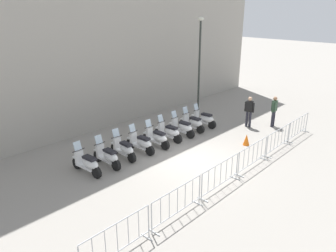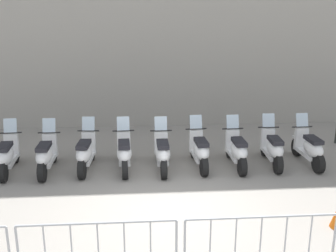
{
  "view_description": "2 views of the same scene",
  "coord_description": "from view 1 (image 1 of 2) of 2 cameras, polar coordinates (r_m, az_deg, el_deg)",
  "views": [
    {
      "loc": [
        -8.56,
        -9.24,
        6.08
      ],
      "look_at": [
        0.02,
        1.7,
        1.09
      ],
      "focal_mm": 33.98,
      "sensor_mm": 36.0,
      "label": 1
    },
    {
      "loc": [
        0.58,
        -7.36,
        3.92
      ],
      "look_at": [
        -0.15,
        1.73,
        1.27
      ],
      "focal_mm": 43.37,
      "sensor_mm": 36.0,
      "label": 2
    }
  ],
  "objects": [
    {
      "name": "traffic_cone",
      "position": [
        15.81,
        13.89,
        -2.39
      ],
      "size": [
        0.32,
        0.32,
        0.55
      ],
      "primitive_type": "cone",
      "color": "orange",
      "rests_on": "ground"
    },
    {
      "name": "motorcycle_6",
      "position": [
        16.43,
        2.56,
        -0.28
      ],
      "size": [
        0.65,
        1.72,
        1.24
      ],
      "color": "black",
      "rests_on": "ground"
    },
    {
      "name": "motorcycle_0",
      "position": [
        13.01,
        -14.26,
        -6.52
      ],
      "size": [
        0.7,
        1.71,
        1.24
      ],
      "color": "black",
      "rests_on": "ground"
    },
    {
      "name": "street_lamp",
      "position": [
        19.37,
        5.68,
        12.05
      ],
      "size": [
        0.36,
        0.36,
        5.83
      ],
      "color": "#2D332D",
      "rests_on": "ground"
    },
    {
      "name": "motorcycle_8",
      "position": [
        17.86,
        6.46,
        1.27
      ],
      "size": [
        0.68,
        1.71,
        1.24
      ],
      "color": "black",
      "rests_on": "ground"
    },
    {
      "name": "officer_mid_plaza",
      "position": [
        18.58,
        18.49,
        2.79
      ],
      "size": [
        0.54,
        0.3,
        1.73
      ],
      "color": "#23232D",
      "rests_on": "ground"
    },
    {
      "name": "officer_near_row_end",
      "position": [
        18.12,
        14.36,
        2.79
      ],
      "size": [
        0.32,
        0.53,
        1.73
      ],
      "color": "#23232D",
      "rests_on": "ground"
    },
    {
      "name": "barrier_segment_4",
      "position": [
        15.52,
        19.15,
        -2.35
      ],
      "size": [
        2.23,
        0.76,
        1.07
      ],
      "color": "#B2B5B7",
      "rests_on": "ground"
    },
    {
      "name": "barrier_segment_5",
      "position": [
        17.58,
        22.35,
        -0.19
      ],
      "size": [
        2.23,
        0.76,
        1.07
      ],
      "color": "#B2B5B7",
      "rests_on": "ground"
    },
    {
      "name": "motorcycle_2",
      "position": [
        14.02,
        -7.9,
        -4.1
      ],
      "size": [
        0.56,
        1.73,
        1.24
      ],
      "color": "black",
      "rests_on": "ground"
    },
    {
      "name": "building_facade",
      "position": [
        18.08,
        -14.71,
        19.19
      ],
      "size": [
        28.04,
        6.69,
        12.18
      ],
      "primitive_type": "cube",
      "rotation": [
        0.0,
        0.0,
        0.15
      ],
      "color": "#9E998E",
      "rests_on": "ground"
    },
    {
      "name": "motorcycle_3",
      "position": [
        14.54,
        -4.83,
        -3.07
      ],
      "size": [
        0.68,
        1.71,
        1.24
      ],
      "color": "black",
      "rests_on": "ground"
    },
    {
      "name": "motorcycle_1",
      "position": [
        13.44,
        -10.77,
        -5.37
      ],
      "size": [
        0.63,
        1.72,
        1.24
      ],
      "color": "black",
      "rests_on": "ground"
    },
    {
      "name": "barrier_segment_3",
      "position": [
        13.55,
        14.98,
        -5.15
      ],
      "size": [
        2.23,
        0.76,
        1.07
      ],
      "color": "#B2B5B7",
      "rests_on": "ground"
    },
    {
      "name": "motorcycle_4",
      "position": [
        15.1,
        -2.01,
        -2.13
      ],
      "size": [
        0.64,
        1.72,
        1.24
      ],
      "color": "black",
      "rests_on": "ground"
    },
    {
      "name": "barrier_segment_1",
      "position": [
        10.09,
        1.7,
        -13.61
      ],
      "size": [
        2.23,
        0.76,
        1.07
      ],
      "color": "#B2B5B7",
      "rests_on": "ground"
    },
    {
      "name": "barrier_segment_2",
      "position": [
        11.71,
        9.4,
        -8.82
      ],
      "size": [
        2.23,
        0.76,
        1.07
      ],
      "color": "#B2B5B7",
      "rests_on": "ground"
    },
    {
      "name": "ground_plane",
      "position": [
        13.98,
        4.24,
        -6.07
      ],
      "size": [
        120.0,
        120.0,
        0.0
      ],
      "primitive_type": "plane",
      "color": "gray"
    },
    {
      "name": "motorcycle_7",
      "position": [
        17.15,
        4.47,
        0.56
      ],
      "size": [
        0.58,
        1.73,
        1.24
      ],
      "color": "black",
      "rests_on": "ground"
    },
    {
      "name": "motorcycle_5",
      "position": [
        15.8,
        0.2,
        -1.1
      ],
      "size": [
        0.69,
        1.71,
        1.24
      ],
      "color": "black",
      "rests_on": "ground"
    },
    {
      "name": "barrier_segment_0",
      "position": [
        8.81,
        -9.07,
        -19.61
      ],
      "size": [
        2.23,
        0.76,
        1.07
      ],
      "color": "#B2B5B7",
      "rests_on": "ground"
    }
  ]
}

